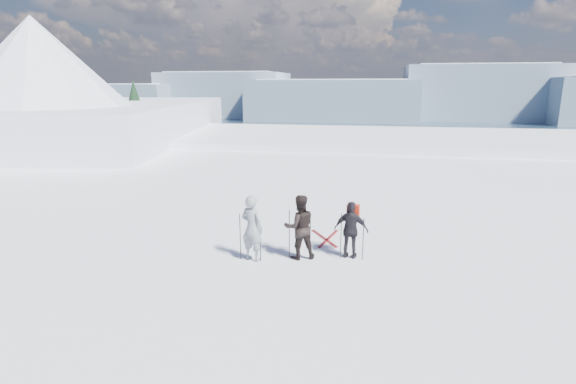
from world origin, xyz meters
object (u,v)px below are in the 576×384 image
skier_grey (252,228)px  skier_pack (351,230)px  skis_loose (326,238)px  skier_dark (300,227)px

skier_grey → skier_pack: 2.68m
skis_loose → skier_pack: bearing=-60.1°
skier_dark → skier_pack: size_ratio=1.12×
skier_grey → skis_loose: size_ratio=1.08×
skier_dark → skier_pack: (1.37, 0.29, -0.10)m
skier_pack → skis_loose: size_ratio=0.95×
skier_dark → skier_grey: bearing=-5.4°
skier_pack → skier_dark: bearing=18.7°
skier_pack → skier_grey: bearing=21.0°
skier_grey → skier_pack: skier_grey is taller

